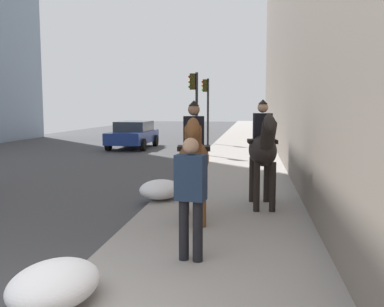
% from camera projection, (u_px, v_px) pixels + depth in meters
% --- Properties ---
extents(mounted_horse_near, '(2.15, 0.74, 2.23)m').
position_uv_depth(mounted_horse_near, '(194.00, 156.00, 7.80)').
color(mounted_horse_near, brown).
rests_on(mounted_horse_near, sidewalk_slab).
extents(mounted_horse_far, '(2.15, 0.71, 2.27)m').
position_uv_depth(mounted_horse_far, '(263.00, 148.00, 8.90)').
color(mounted_horse_far, black).
rests_on(mounted_horse_far, sidewalk_slab).
extents(pedestrian_greeting, '(0.32, 0.44, 1.70)m').
position_uv_depth(pedestrian_greeting, '(191.00, 191.00, 5.80)').
color(pedestrian_greeting, black).
rests_on(pedestrian_greeting, sidewalk_slab).
extents(car_near_lane, '(4.39, 2.05, 1.44)m').
position_uv_depth(car_near_lane, '(133.00, 134.00, 22.96)').
color(car_near_lane, navy).
rests_on(car_near_lane, ground).
extents(traffic_light_near_curb, '(0.20, 0.44, 3.73)m').
position_uv_depth(traffic_light_near_curb, '(195.00, 100.00, 18.93)').
color(traffic_light_near_curb, black).
rests_on(traffic_light_near_curb, ground).
extents(traffic_light_far_curb, '(0.20, 0.44, 3.82)m').
position_uv_depth(traffic_light_far_curb, '(206.00, 101.00, 24.44)').
color(traffic_light_far_curb, black).
rests_on(traffic_light_far_curb, ground).
extents(snow_pile_near, '(1.21, 0.93, 0.42)m').
position_uv_depth(snow_pile_near, '(54.00, 284.00, 4.62)').
color(snow_pile_near, white).
rests_on(snow_pile_near, sidewalk_slab).
extents(snow_pile_far, '(1.22, 0.94, 0.42)m').
position_uv_depth(snow_pile_far, '(160.00, 189.00, 9.88)').
color(snow_pile_far, white).
rests_on(snow_pile_far, sidewalk_slab).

